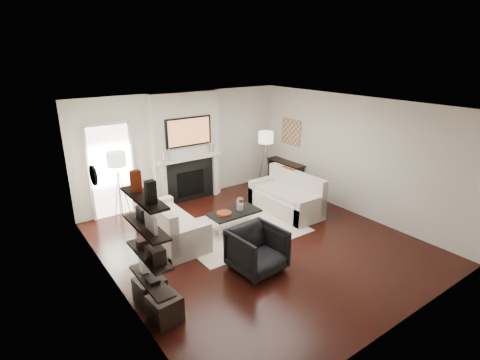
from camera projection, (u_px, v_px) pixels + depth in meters
room_envelope at (259, 179)px, 7.02m from camera, size 6.00×6.00×6.00m
chimney_breast at (186, 148)px, 9.23m from camera, size 1.80×0.25×2.70m
fireplace_surround at (190, 181)px, 9.40m from camera, size 1.30×0.02×1.04m
firebox at (191, 184)px, 9.42m from camera, size 0.75×0.02×0.65m
mantel_pilaster_l at (164, 186)px, 8.97m from camera, size 0.12×0.08×1.10m
mantel_pilaster_r at (215, 175)px, 9.76m from camera, size 0.12×0.08×1.10m
mantel_shelf at (190, 158)px, 9.16m from camera, size 1.70×0.18×0.07m
tv_body at (189, 132)px, 8.96m from camera, size 1.20×0.06×0.70m
tv_screen at (189, 132)px, 8.94m from camera, size 1.10×0.00×0.62m
candlestick_l_tall at (169, 154)px, 8.80m from camera, size 0.04×0.04×0.30m
candlestick_l_short at (164, 157)px, 8.74m from camera, size 0.04×0.04×0.24m
candlestick_r_tall at (209, 148)px, 9.41m from camera, size 0.04×0.04×0.30m
candlestick_r_short at (214, 148)px, 9.49m from camera, size 0.04×0.04×0.24m
hallway_panel at (111, 172)px, 8.39m from camera, size 0.90×0.02×2.10m
door_trim_l at (89, 176)px, 8.11m from camera, size 0.06×0.06×2.16m
door_trim_r at (132, 168)px, 8.64m from camera, size 0.06×0.06×2.16m
door_trim_top at (106, 124)px, 8.02m from camera, size 1.02×0.06×0.06m
rug at (238, 229)px, 8.00m from camera, size 2.60×2.00×0.01m
loveseat_left_base at (171, 231)px, 7.48m from camera, size 0.85×1.80×0.42m
loveseat_left_back at (154, 221)px, 7.19m from camera, size 0.18×1.80×0.80m
loveseat_left_arm_n at (190, 243)px, 6.83m from camera, size 0.85×0.18×0.60m
loveseat_left_arm_s at (154, 213)px, 8.07m from camera, size 0.85×0.18×0.60m
loveseat_left_cushion at (173, 218)px, 7.42m from camera, size 0.63×1.44×0.10m
pillow_left_orange at (147, 206)px, 7.36m from camera, size 0.10×0.42×0.42m
pillow_left_charcoal at (160, 217)px, 6.90m from camera, size 0.10×0.40×0.40m
loveseat_right_base at (285, 203)px, 8.84m from camera, size 0.85×1.80×0.42m
loveseat_right_back at (296, 188)px, 8.92m from camera, size 0.18×1.80×0.80m
loveseat_right_arm_n at (310, 211)px, 8.19m from camera, size 0.85×0.18×0.60m
loveseat_right_arm_s at (264, 190)px, 9.43m from camera, size 0.85×0.18×0.60m
loveseat_right_cushion at (284, 193)px, 8.73m from camera, size 0.63×1.44×0.10m
pillow_right_orange at (288, 176)px, 9.08m from camera, size 0.10×0.42×0.42m
pillow_right_charcoal at (306, 183)px, 8.63m from camera, size 0.10×0.40×0.40m
coffee_table at (234, 213)px, 7.86m from camera, size 1.10×0.55×0.04m
coffee_leg_nw at (220, 232)px, 7.48m from camera, size 0.02×0.02×0.38m
coffee_leg_ne at (259, 219)px, 8.03m from camera, size 0.02×0.02×0.38m
coffee_leg_sw at (209, 224)px, 7.82m from camera, size 0.02×0.02×0.38m
coffee_leg_se at (247, 213)px, 8.37m from camera, size 0.02×0.02×0.38m
hurricane_glass at (240, 204)px, 7.89m from camera, size 0.14×0.14×0.25m
hurricane_candle at (240, 207)px, 7.91m from camera, size 0.10×0.10×0.15m
copper_bowl at (224, 214)px, 7.70m from camera, size 0.31×0.31×0.05m
armchair at (257, 248)px, 6.40m from camera, size 0.88×0.83×0.85m
lamp_left_post at (121, 197)px, 8.18m from camera, size 0.02×0.02×1.20m
lamp_left_shade at (116, 159)px, 7.90m from camera, size 0.40×0.40×0.30m
lamp_left_leg_a at (125, 196)px, 8.24m from camera, size 0.25×0.02×1.23m
lamp_left_leg_b at (117, 196)px, 8.22m from camera, size 0.14×0.22×1.23m
lamp_left_leg_c at (119, 198)px, 8.07m from camera, size 0.14×0.22×1.23m
lamp_right_post at (265, 168)px, 10.15m from camera, size 0.02×0.02×1.20m
lamp_right_shade at (266, 137)px, 9.87m from camera, size 0.40×0.40×0.30m
lamp_right_leg_a at (268, 167)px, 10.21m from camera, size 0.25×0.02×1.23m
lamp_right_leg_b at (261, 168)px, 10.19m from camera, size 0.14×0.22×1.23m
lamp_right_leg_c at (266, 169)px, 10.04m from camera, size 0.14×0.22×1.23m
console_top at (286, 162)px, 10.20m from camera, size 0.35×1.20×0.04m
console_leg_n at (299, 181)px, 9.90m from camera, size 0.30×0.04×0.71m
console_leg_s at (272, 170)px, 10.75m from camera, size 0.30×0.04×0.71m
wall_art at (291, 132)px, 10.03m from camera, size 0.03×0.70×0.70m
shelf_bottom at (151, 281)px, 5.03m from camera, size 0.25×1.00×0.03m
shelf_lower at (149, 255)px, 4.89m from camera, size 0.25×1.00×0.04m
shelf_upper at (146, 227)px, 4.76m from camera, size 0.25×1.00×0.04m
shelf_top at (144, 198)px, 4.63m from camera, size 0.25×1.00×0.04m
decor_magfile_a at (151, 192)px, 4.39m from camera, size 0.12×0.10×0.28m
decor_magfile_b at (136, 181)px, 4.75m from camera, size 0.12×0.10×0.28m
decor_frame_a at (151, 223)px, 4.59m from camera, size 0.04×0.30×0.22m
decor_frame_b at (140, 215)px, 4.87m from camera, size 0.04×0.22×0.18m
decor_wine_rack at (156, 255)px, 4.67m from camera, size 0.18×0.25×0.20m
decor_box_small at (143, 243)px, 5.02m from camera, size 0.15×0.12×0.12m
decor_books at (153, 280)px, 4.97m from camera, size 0.14×0.20×0.05m
decor_box_tall at (144, 266)px, 5.17m from camera, size 0.10×0.10×0.18m
clock_rim at (93, 175)px, 6.09m from camera, size 0.04×0.34×0.34m
clock_face at (95, 175)px, 6.11m from camera, size 0.01×0.29×0.29m
ottoman_near at (150, 290)px, 5.65m from camera, size 0.44×0.44×0.40m
ottoman_far at (165, 309)px, 5.25m from camera, size 0.44×0.44×0.40m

